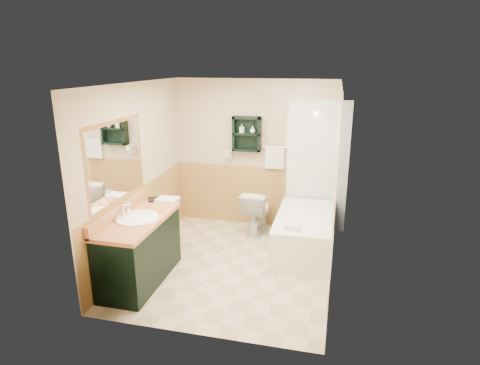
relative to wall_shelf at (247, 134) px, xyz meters
name	(u,v)px	position (x,y,z in m)	size (l,w,h in m)	color
floor	(231,264)	(0.10, -1.41, -1.55)	(3.00, 3.00, 0.00)	beige
back_wall	(254,154)	(0.10, 0.11, -0.35)	(2.60, 0.04, 2.40)	beige
left_wall	(136,174)	(-1.22, -1.41, -0.35)	(0.04, 3.00, 2.40)	beige
right_wall	(337,187)	(1.42, -1.41, -0.35)	(0.04, 3.00, 2.40)	beige
ceiling	(230,82)	(0.10, -1.41, 0.87)	(2.60, 3.00, 0.04)	white
wainscot_left	(142,222)	(-1.19, -1.41, -1.05)	(2.98, 2.98, 1.00)	tan
wainscot_back	(253,195)	(0.10, 0.08, -1.05)	(2.58, 2.58, 1.00)	tan
mirror_frame	(116,162)	(-1.17, -1.96, -0.05)	(1.30, 1.30, 1.00)	olive
mirror_glass	(117,162)	(-1.17, -1.96, -0.05)	(1.20, 1.20, 0.90)	white
tile_right	(333,181)	(1.38, -0.66, -0.50)	(1.50, 1.50, 2.10)	white
tile_back	(317,167)	(1.13, 0.07, -0.50)	(0.95, 0.95, 2.10)	white
tile_accent	(337,120)	(1.37, -0.66, 0.35)	(1.50, 1.50, 0.10)	#12412E
wall_shelf	(247,134)	(0.00, 0.00, 0.00)	(0.45, 0.15, 0.55)	black
hair_dryer	(229,154)	(-0.30, 0.02, -0.35)	(0.10, 0.24, 0.18)	silver
towel_bar	(275,147)	(0.45, 0.04, -0.20)	(0.40, 0.06, 0.40)	white
curtain_rod	(282,111)	(0.63, -0.66, 0.45)	(0.03, 0.03, 1.60)	silver
shower_curtain	(281,168)	(0.63, -0.48, -0.40)	(1.05, 1.05, 1.70)	beige
vanity	(140,250)	(-0.89, -2.06, -1.13)	(0.59, 1.32, 0.83)	black
bathtub	(304,232)	(1.03, -0.72, -1.28)	(0.81, 1.50, 0.54)	white
toilet	(257,211)	(0.23, -0.24, -1.20)	(0.40, 0.71, 0.70)	white
counter_towel	(167,200)	(-0.79, -1.39, -0.70)	(0.29, 0.22, 0.04)	white
vanity_book	(148,194)	(-1.06, -1.42, -0.62)	(0.15, 0.02, 0.20)	black
tub_towel	(292,226)	(0.89, -1.25, -0.98)	(0.21, 0.18, 0.07)	white
soap_bottle_a	(242,131)	(-0.08, -0.01, 0.05)	(0.06, 0.14, 0.06)	white
soap_bottle_b	(253,130)	(0.09, -0.01, 0.06)	(0.09, 0.11, 0.09)	white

